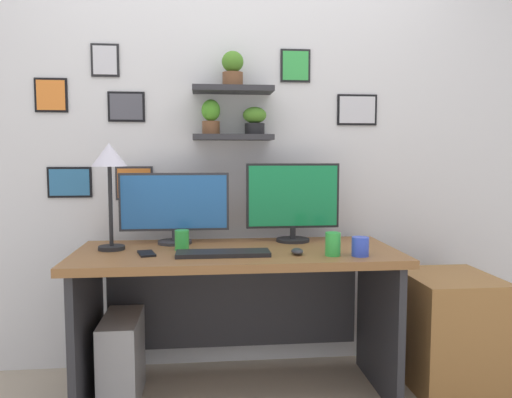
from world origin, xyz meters
TOP-DOWN VIEW (x-y plane):
  - ground_plane at (0.00, 0.00)m, footprint 8.00×8.00m
  - back_wall_assembly at (-0.00, 0.44)m, footprint 4.40×0.24m
  - desk at (0.00, 0.05)m, footprint 1.59×0.68m
  - monitor_left at (-0.32, 0.22)m, footprint 0.58×0.18m
  - monitor_right at (0.32, 0.22)m, footprint 0.51×0.18m
  - keyboard at (-0.07, -0.13)m, footprint 0.44×0.14m
  - computer_mouse at (0.28, -0.14)m, footprint 0.06×0.09m
  - desk_lamp at (-0.62, 0.07)m, footprint 0.17×0.17m
  - cell_phone at (-0.43, -0.07)m, footprint 0.10×0.15m
  - coffee_mug at (0.56, -0.21)m, footprint 0.08×0.08m
  - pen_cup at (-0.27, 0.02)m, footprint 0.07×0.07m
  - water_cup at (0.44, -0.19)m, footprint 0.07×0.07m
  - drawer_cabinet at (1.12, -0.01)m, footprint 0.44×0.50m
  - computer_tower_left at (-0.57, 0.01)m, footprint 0.18×0.40m

SIDE VIEW (x-z plane):
  - ground_plane at x=0.00m, z-range 0.00..0.00m
  - computer_tower_left at x=-0.57m, z-range 0.00..0.42m
  - drawer_cabinet at x=1.12m, z-range 0.00..0.59m
  - desk at x=0.00m, z-range 0.16..0.91m
  - cell_phone at x=-0.43m, z-range 0.75..0.76m
  - keyboard at x=-0.07m, z-range 0.75..0.77m
  - computer_mouse at x=0.28m, z-range 0.75..0.78m
  - coffee_mug at x=0.56m, z-range 0.75..0.84m
  - pen_cup at x=-0.27m, z-range 0.75..0.85m
  - water_cup at x=0.44m, z-range 0.75..0.86m
  - monitor_left at x=-0.32m, z-range 0.76..1.14m
  - monitor_right at x=0.32m, z-range 0.76..1.19m
  - desk_lamp at x=-0.62m, z-range 0.91..1.44m
  - back_wall_assembly at x=0.00m, z-range 0.00..2.70m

